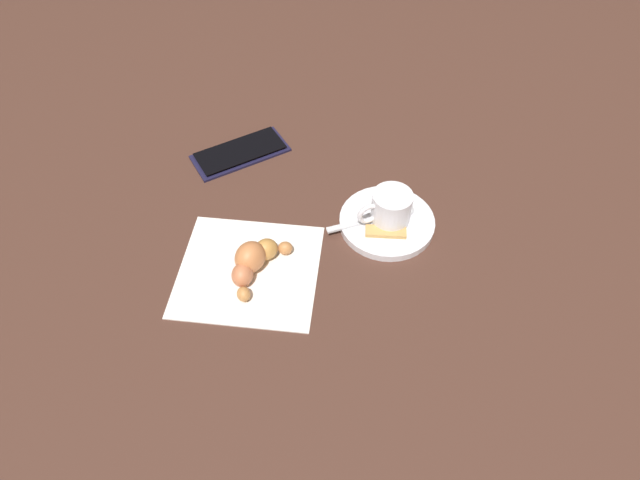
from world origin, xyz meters
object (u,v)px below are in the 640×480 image
(croissant, at_px, (253,260))
(sugar_packet, at_px, (386,232))
(cell_phone, at_px, (240,152))
(saucer, at_px, (387,222))
(napkin, at_px, (249,270))
(teaspoon, at_px, (385,216))
(espresso_cup, at_px, (390,208))

(croissant, bearing_deg, sugar_packet, -163.67)
(sugar_packet, bearing_deg, cell_phone, 144.89)
(saucer, height_order, sugar_packet, sugar_packet)
(sugar_packet, height_order, croissant, croissant)
(napkin, distance_m, cell_phone, 0.24)
(napkin, xyz_separation_m, croissant, (-0.01, -0.00, 0.02))
(saucer, distance_m, cell_phone, 0.27)
(napkin, relative_size, cell_phone, 1.12)
(napkin, height_order, cell_phone, cell_phone)
(teaspoon, bearing_deg, napkin, 23.72)
(espresso_cup, xyz_separation_m, napkin, (0.20, 0.08, -0.03))
(teaspoon, bearing_deg, cell_phone, -34.74)
(espresso_cup, xyz_separation_m, sugar_packet, (0.01, 0.03, -0.02))
(sugar_packet, height_order, napkin, sugar_packet)
(teaspoon, xyz_separation_m, cell_phone, (0.22, -0.15, -0.01))
(sugar_packet, distance_m, cell_phone, 0.28)
(napkin, height_order, croissant, croissant)
(saucer, distance_m, espresso_cup, 0.03)
(sugar_packet, distance_m, napkin, 0.20)
(saucer, bearing_deg, espresso_cup, 168.25)
(teaspoon, relative_size, sugar_packet, 2.29)
(espresso_cup, distance_m, cell_phone, 0.28)
(espresso_cup, height_order, cell_phone, espresso_cup)
(saucer, height_order, espresso_cup, espresso_cup)
(croissant, relative_size, cell_phone, 0.61)
(espresso_cup, bearing_deg, croissant, 22.67)
(teaspoon, distance_m, croissant, 0.20)
(espresso_cup, relative_size, sugar_packet, 1.37)
(teaspoon, xyz_separation_m, croissant, (0.18, 0.08, 0.01))
(saucer, xyz_separation_m, teaspoon, (0.00, -0.00, 0.01))
(espresso_cup, distance_m, teaspoon, 0.02)
(napkin, bearing_deg, teaspoon, -156.28)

